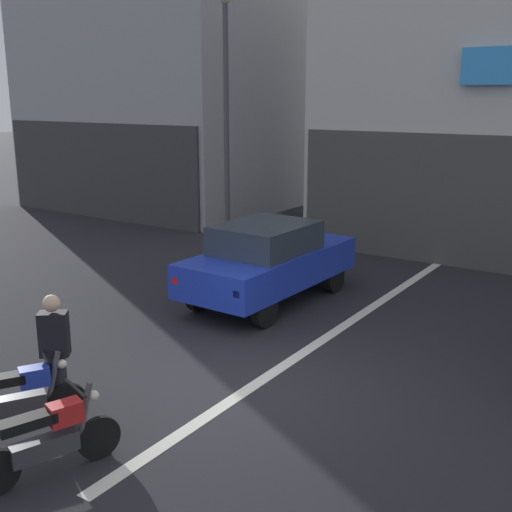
{
  "coord_description": "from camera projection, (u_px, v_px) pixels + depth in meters",
  "views": [
    {
      "loc": [
        4.73,
        -6.81,
        4.1
      ],
      "look_at": [
        -1.16,
        2.0,
        1.4
      ],
      "focal_mm": 44.51,
      "sensor_mm": 36.0,
      "label": 1
    }
  ],
  "objects": [
    {
      "name": "ground_plane",
      "position": [
        246.0,
        391.0,
        9.04
      ],
      "size": [
        120.0,
        120.0,
        0.0
      ],
      "primitive_type": "plane",
      "color": "#232328"
    },
    {
      "name": "lane_centre_line",
      "position": [
        402.0,
        288.0,
        13.88
      ],
      "size": [
        0.2,
        18.0,
        0.01
      ],
      "primitive_type": "cube",
      "color": "silver",
      "rests_on": "ground"
    },
    {
      "name": "building_corner_left",
      "position": [
        184.0,
        58.0,
        24.18
      ],
      "size": [
        9.03,
        9.34,
        10.97
      ],
      "color": "#9E9EA3",
      "rests_on": "ground"
    },
    {
      "name": "car_blue_crossing_near",
      "position": [
        269.0,
        260.0,
        12.74
      ],
      "size": [
        1.88,
        4.15,
        1.64
      ],
      "color": "black",
      "rests_on": "ground"
    },
    {
      "name": "street_lamp",
      "position": [
        226.0,
        97.0,
        16.22
      ],
      "size": [
        0.36,
        0.36,
        6.64
      ],
      "color": "#47474C",
      "rests_on": "ground"
    },
    {
      "name": "motorcycle_blue_row_leftmost",
      "position": [
        20.0,
        397.0,
        7.86
      ],
      "size": [
        0.9,
        1.48,
        0.98
      ],
      "color": "black",
      "rests_on": "ground"
    },
    {
      "name": "motorcycle_red_row_left_mid",
      "position": [
        50.0,
        438.0,
        6.93
      ],
      "size": [
        0.68,
        1.6,
        0.98
      ],
      "color": "black",
      "rests_on": "ground"
    },
    {
      "name": "person_by_motorcycles",
      "position": [
        56.0,
        356.0,
        8.13
      ],
      "size": [
        0.42,
        0.4,
        1.67
      ],
      "color": "#23232D",
      "rests_on": "ground"
    }
  ]
}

